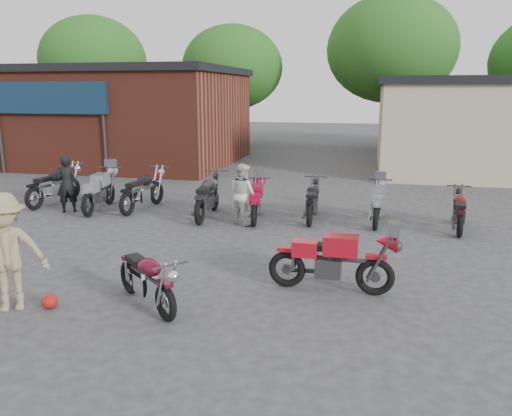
% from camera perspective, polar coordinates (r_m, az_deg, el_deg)
% --- Properties ---
extents(ground, '(90.00, 90.00, 0.00)m').
position_cam_1_polar(ground, '(8.61, -9.60, -9.27)').
color(ground, '#343437').
extents(brick_building, '(12.00, 8.00, 4.00)m').
position_cam_1_polar(brick_building, '(24.56, -16.98, 9.76)').
color(brick_building, maroon).
rests_on(brick_building, ground).
extents(stucco_building, '(10.00, 8.00, 3.50)m').
position_cam_1_polar(stucco_building, '(23.00, 26.64, 8.11)').
color(stucco_building, tan).
rests_on(stucco_building, ground).
extents(tree_0, '(6.56, 6.56, 8.20)m').
position_cam_1_polar(tree_0, '(33.96, -17.96, 14.08)').
color(tree_0, '#1B4F15').
rests_on(tree_0, ground).
extents(tree_1, '(5.92, 5.92, 7.40)m').
position_cam_1_polar(tree_1, '(30.42, -2.69, 14.09)').
color(tree_1, '#1B4F15').
rests_on(tree_1, ground).
extents(tree_2, '(7.04, 7.04, 8.80)m').
position_cam_1_polar(tree_2, '(29.35, 15.11, 15.06)').
color(tree_2, '#1B4F15').
rests_on(tree_2, ground).
extents(vintage_motorcycle, '(1.74, 1.59, 1.03)m').
position_cam_1_polar(vintage_motorcycle, '(7.87, -12.39, -7.55)').
color(vintage_motorcycle, '#540A1C').
rests_on(vintage_motorcycle, ground).
extents(sportbike, '(2.03, 0.73, 1.17)m').
position_cam_1_polar(sportbike, '(8.35, 8.80, -5.66)').
color(sportbike, red).
rests_on(sportbike, ground).
extents(helmet, '(0.32, 0.32, 0.23)m').
position_cam_1_polar(helmet, '(8.42, -22.51, -9.83)').
color(helmet, '#A51411').
rests_on(helmet, ground).
extents(person_dark, '(0.68, 0.60, 1.57)m').
position_cam_1_polar(person_dark, '(14.55, -20.82, 2.58)').
color(person_dark, black).
rests_on(person_dark, ground).
extents(person_light, '(0.94, 0.91, 1.53)m').
position_cam_1_polar(person_light, '(12.41, -1.51, 1.62)').
color(person_light, silver).
rests_on(person_light, ground).
extents(person_tan, '(1.36, 1.16, 1.82)m').
position_cam_1_polar(person_tan, '(8.38, -26.64, -4.56)').
color(person_tan, '#927D5A').
rests_on(person_tan, ground).
extents(row_bike_0, '(0.98, 2.19, 1.22)m').
position_cam_1_polar(row_bike_0, '(15.76, -22.05, 2.59)').
color(row_bike_0, black).
rests_on(row_bike_0, ground).
extents(row_bike_1, '(0.96, 2.15, 1.21)m').
position_cam_1_polar(row_bike_1, '(14.56, -17.50, 2.10)').
color(row_bike_1, gray).
rests_on(row_bike_1, ground).
extents(row_bike_2, '(0.94, 2.16, 1.21)m').
position_cam_1_polar(row_bike_2, '(14.31, -12.79, 2.22)').
color(row_bike_2, black).
rests_on(row_bike_2, ground).
extents(row_bike_3, '(0.85, 2.18, 1.24)m').
position_cam_1_polar(row_bike_3, '(13.16, -5.56, 1.60)').
color(row_bike_3, '#252628').
rests_on(row_bike_3, ground).
extents(row_bike_4, '(0.86, 1.92, 1.08)m').
position_cam_1_polar(row_bike_4, '(12.84, 0.06, 0.99)').
color(row_bike_4, '#A30D2F').
rests_on(row_bike_4, ground).
extents(row_bike_5, '(0.68, 1.94, 1.11)m').
position_cam_1_polar(row_bike_5, '(12.93, 6.49, 1.08)').
color(row_bike_5, black).
rests_on(row_bike_5, ground).
extents(row_bike_6, '(0.74, 1.92, 1.09)m').
position_cam_1_polar(row_bike_6, '(12.89, 13.76, 0.69)').
color(row_bike_6, gray).
rests_on(row_bike_6, ground).
extents(row_bike_7, '(0.77, 1.86, 1.05)m').
position_cam_1_polar(row_bike_7, '(12.84, 22.21, -0.07)').
color(row_bike_7, '#560A0E').
rests_on(row_bike_7, ground).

